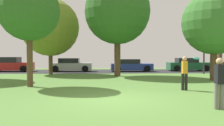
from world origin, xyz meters
The scene contains 15 objects.
ground_plane centered at (0.00, 0.00, 0.00)m, with size 44.00×44.00×0.00m, color #547F38.
road_strip centered at (0.00, 16.00, 0.00)m, with size 44.00×6.40×0.01m, color #28282B.
oak_tree_center centered at (6.96, 6.74, 3.82)m, with size 4.25×4.25×5.96m.
oak_tree_left centered at (0.74, 10.15, 5.11)m, with size 5.19×5.19×7.73m.
maple_tree_far centered at (-4.99, 12.32, 4.10)m, with size 5.03×5.03×6.62m.
oak_tree_right centered at (-4.31, 3.93, 4.02)m, with size 3.21×3.21×5.65m.
birch_tree_lone centered at (10.36, 12.76, 4.41)m, with size 3.30×3.30×6.10m.
person_thrower centered at (3.18, -1.74, 0.88)m, with size 0.30×0.34×1.60m.
person_catcher centered at (3.48, 2.32, 0.89)m, with size 0.30×0.34×1.62m.
frisbee_disc centered at (3.35, 0.55, 1.55)m, with size 0.38×0.38×0.09m.
parked_car_red centered at (-9.85, 16.04, 0.67)m, with size 4.31×1.99×1.47m.
parked_car_silver centered at (-3.68, 15.80, 0.63)m, with size 4.19×1.98×1.36m.
parked_car_blue centered at (2.49, 15.73, 0.59)m, with size 4.24×2.05×1.26m.
parked_car_green centered at (8.66, 16.28, 0.64)m, with size 4.35×1.99×1.37m.
street_lamp_post centered at (8.62, 12.20, 2.25)m, with size 0.14×0.14×4.50m, color #2D2D33.
Camera 1 is at (-0.45, -9.10, 1.69)m, focal length 38.89 mm.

